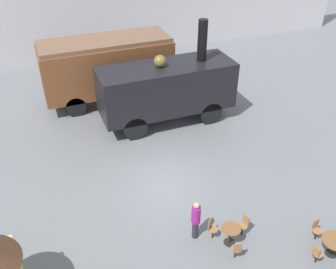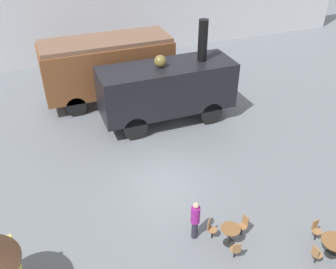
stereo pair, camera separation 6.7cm
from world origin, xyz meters
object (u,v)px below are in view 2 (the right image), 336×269
passenger_coach_wooden (107,65)px  cafe_table_mid (334,244)px  visitor_person (195,219)px  steam_locomotive (167,87)px  cafe_chair_0 (244,224)px  cafe_table_near (230,232)px

passenger_coach_wooden → cafe_table_mid: 15.38m
cafe_table_mid → visitor_person: (-4.26, 2.53, 0.37)m
passenger_coach_wooden → cafe_table_mid: size_ratio=8.00×
steam_locomotive → cafe_chair_0: steam_locomotive is taller
steam_locomotive → visitor_person: steam_locomotive is taller
cafe_table_mid → cafe_chair_0: cafe_chair_0 is taller
passenger_coach_wooden → visitor_person: bearing=-88.5°
cafe_table_mid → cafe_chair_0: (-2.47, 2.00, -0.07)m
cafe_chair_0 → visitor_person: bearing=-33.4°
cafe_table_near → visitor_person: visitor_person is taller
cafe_table_mid → cafe_chair_0: bearing=141.0°
cafe_table_near → visitor_person: (-1.08, 0.74, 0.38)m
cafe_table_mid → visitor_person: size_ratio=0.55×
steam_locomotive → cafe_chair_0: bearing=-92.0°
steam_locomotive → cafe_chair_0: (-0.31, -8.85, -1.59)m
steam_locomotive → visitor_person: (-2.10, -8.33, -1.15)m
passenger_coach_wooden → visitor_person: size_ratio=4.39×
steam_locomotive → visitor_person: bearing=-104.1°
passenger_coach_wooden → visitor_person: (0.31, -12.06, -1.34)m
cafe_table_mid → visitor_person: 4.96m
passenger_coach_wooden → cafe_table_mid: (4.56, -14.59, -1.71)m
passenger_coach_wooden → cafe_chair_0: (2.09, -12.59, -1.78)m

